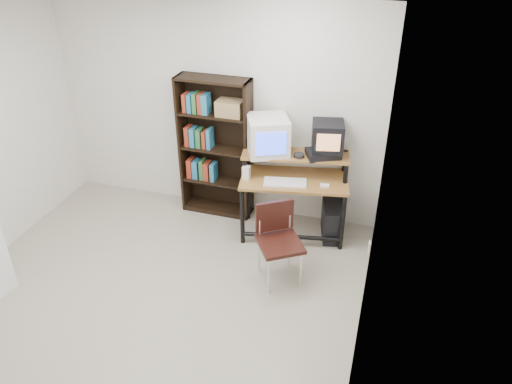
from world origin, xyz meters
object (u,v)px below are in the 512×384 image
(computer_desk, at_px, (294,181))
(crt_tv, at_px, (328,136))
(crt_monitor, at_px, (268,135))
(bookshelf, at_px, (216,146))
(pc_tower, at_px, (331,221))
(school_chair, at_px, (278,235))

(computer_desk, distance_m, crt_tv, 0.63)
(crt_monitor, xyz_separation_m, crt_tv, (0.65, 0.10, 0.03))
(computer_desk, bearing_deg, crt_monitor, 157.47)
(crt_monitor, xyz_separation_m, bookshelf, (-0.69, 0.16, -0.29))
(crt_monitor, bearing_deg, pc_tower, -26.28)
(school_chair, bearing_deg, computer_desk, 59.00)
(crt_tv, distance_m, bookshelf, 1.37)
(computer_desk, bearing_deg, school_chair, -98.49)
(crt_tv, distance_m, school_chair, 1.25)
(school_chair, bearing_deg, crt_tv, 41.13)
(computer_desk, xyz_separation_m, crt_monitor, (-0.34, 0.07, 0.49))
(computer_desk, distance_m, school_chair, 0.84)
(crt_tv, relative_size, school_chair, 0.47)
(computer_desk, distance_m, pc_tower, 0.66)
(school_chair, bearing_deg, crt_monitor, 79.10)
(pc_tower, bearing_deg, computer_desk, 172.38)
(computer_desk, bearing_deg, bookshelf, 156.81)
(crt_monitor, relative_size, crt_tv, 1.46)
(computer_desk, distance_m, crt_monitor, 0.60)
(school_chair, height_order, bookshelf, bookshelf)
(crt_monitor, distance_m, bookshelf, 0.76)
(computer_desk, height_order, crt_tv, crt_tv)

